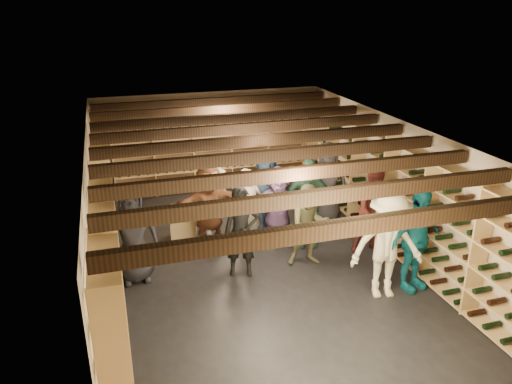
{
  "coord_description": "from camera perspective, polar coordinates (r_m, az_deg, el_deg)",
  "views": [
    {
      "loc": [
        -2.39,
        -7.69,
        4.47
      ],
      "look_at": [
        0.01,
        0.2,
        1.26
      ],
      "focal_mm": 35.0,
      "sensor_mm": 36.0,
      "label": 1
    }
  ],
  "objects": [
    {
      "name": "crate_stack_left",
      "position": [
        9.97,
        -8.28,
        -3.45
      ],
      "size": [
        0.56,
        0.42,
        0.68
      ],
      "rotation": [
        0.0,
        0.0,
        -0.2
      ],
      "color": "tan",
      "rests_on": "ground"
    },
    {
      "name": "person_6",
      "position": [
        9.83,
        1.16,
        -0.08
      ],
      "size": [
        0.88,
        0.59,
        1.78
      ],
      "primitive_type": "imported",
      "rotation": [
        0.0,
        0.0,
        -0.02
      ],
      "color": "#1B2A40",
      "rests_on": "ground"
    },
    {
      "name": "walls",
      "position": [
        8.69,
        0.29,
        -0.84
      ],
      "size": [
        5.52,
        8.02,
        2.4
      ],
      "color": "beige",
      "rests_on": "ground"
    },
    {
      "name": "person_0",
      "position": [
        8.47,
        -13.93,
        -4.67
      ],
      "size": [
        0.87,
        0.6,
        1.71
      ],
      "primitive_type": "imported",
      "rotation": [
        0.0,
        0.0,
        0.06
      ],
      "color": "black",
      "rests_on": "ground"
    },
    {
      "name": "person_3",
      "position": [
        8.05,
        14.79,
        -5.89
      ],
      "size": [
        1.26,
        0.87,
        1.79
      ],
      "primitive_type": "imported",
      "rotation": [
        0.0,
        0.0,
        -0.19
      ],
      "color": "beige",
      "rests_on": "ground"
    },
    {
      "name": "person_4",
      "position": [
        8.38,
        17.76,
        -5.18
      ],
      "size": [
        1.11,
        0.67,
        1.76
      ],
      "primitive_type": "imported",
      "rotation": [
        0.0,
        0.0,
        0.25
      ],
      "color": "#0E5F70",
      "rests_on": "ground"
    },
    {
      "name": "person_11",
      "position": [
        9.4,
        2.51,
        -1.74
      ],
      "size": [
        1.54,
        0.73,
        1.6
      ],
      "primitive_type": "imported",
      "rotation": [
        0.0,
        0.0,
        -0.18
      ],
      "color": "slate",
      "rests_on": "ground"
    },
    {
      "name": "person_7",
      "position": [
        9.28,
        -0.77,
        -2.06
      ],
      "size": [
        0.68,
        0.58,
        1.59
      ],
      "primitive_type": "imported",
      "rotation": [
        0.0,
        0.0,
        0.41
      ],
      "color": "gray",
      "rests_on": "ground"
    },
    {
      "name": "crate_stack_right",
      "position": [
        11.3,
        -1.14,
        -1.1
      ],
      "size": [
        0.56,
        0.42,
        0.34
      ],
      "rotation": [
        0.0,
        0.0,
        -0.2
      ],
      "color": "tan",
      "rests_on": "ground"
    },
    {
      "name": "person_12",
      "position": [
        10.5,
        8.13,
        1.03
      ],
      "size": [
        1.0,
        0.83,
        1.75
      ],
      "primitive_type": "imported",
      "rotation": [
        0.0,
        0.0,
        -0.37
      ],
      "color": "#343339",
      "rests_on": "ground"
    },
    {
      "name": "ceiling_joists",
      "position": [
        8.35,
        0.31,
        5.92
      ],
      "size": [
        5.4,
        7.12,
        0.18
      ],
      "color": "black",
      "rests_on": "ground"
    },
    {
      "name": "person_9",
      "position": [
        9.89,
        -5.03,
        -0.85
      ],
      "size": [
        1.07,
        0.74,
        1.52
      ],
      "primitive_type": "imported",
      "rotation": [
        0.0,
        0.0,
        -0.19
      ],
      "color": "#BBB9AB",
      "rests_on": "ground"
    },
    {
      "name": "person_5",
      "position": [
        9.36,
        -5.33,
        -1.64
      ],
      "size": [
        1.61,
        0.67,
        1.69
      ],
      "primitive_type": "imported",
      "rotation": [
        0.0,
        0.0,
        0.11
      ],
      "color": "brown",
      "rests_on": "ground"
    },
    {
      "name": "person_2",
      "position": [
        8.81,
        6.11,
        -3.82
      ],
      "size": [
        0.82,
        0.69,
        1.5
      ],
      "primitive_type": "imported",
      "rotation": [
        0.0,
        0.0,
        -0.17
      ],
      "color": "brown",
      "rests_on": "ground"
    },
    {
      "name": "ground",
      "position": [
        9.21,
        0.28,
        -7.77
      ],
      "size": [
        8.0,
        8.0,
        0.0
      ],
      "primitive_type": "plane",
      "color": "black",
      "rests_on": "ground"
    },
    {
      "name": "crate_loose",
      "position": [
        11.27,
        -3.1,
        -1.67
      ],
      "size": [
        0.57,
        0.45,
        0.17
      ],
      "primitive_type": "cube",
      "rotation": [
        0.0,
        0.0,
        0.27
      ],
      "color": "tan",
      "rests_on": "ground"
    },
    {
      "name": "wine_rack_right",
      "position": [
        9.76,
        14.86,
        0.17
      ],
      "size": [
        0.32,
        7.5,
        2.15
      ],
      "color": "tan",
      "rests_on": "ground"
    },
    {
      "name": "person_1",
      "position": [
        8.42,
        -1.7,
        -4.57
      ],
      "size": [
        0.66,
        0.51,
        1.61
      ],
      "primitive_type": "imported",
      "rotation": [
        0.0,
        0.0,
        -0.24
      ],
      "color": "black",
      "rests_on": "ground"
    },
    {
      "name": "wine_rack_back",
      "position": [
        12.24,
        -5.05,
        5.09
      ],
      "size": [
        4.7,
        0.3,
        2.15
      ],
      "color": "tan",
      "rests_on": "ground"
    },
    {
      "name": "ceiling",
      "position": [
        8.31,
        0.31,
        6.85
      ],
      "size": [
        5.5,
        8.0,
        0.01
      ],
      "primitive_type": "cube",
      "color": "beige",
      "rests_on": "walls"
    },
    {
      "name": "person_8",
      "position": [
        9.4,
        13.45,
        -2.17
      ],
      "size": [
        0.89,
        0.75,
        1.65
      ],
      "primitive_type": "imported",
      "rotation": [
        0.0,
        0.0,
        -0.16
      ],
      "color": "#491916",
      "rests_on": "ground"
    },
    {
      "name": "wine_rack_left",
      "position": [
        8.4,
        -16.72,
        -3.52
      ],
      "size": [
        0.32,
        7.5,
        2.15
      ],
      "color": "tan",
      "rests_on": "ground"
    },
    {
      "name": "person_10",
      "position": [
        9.44,
        5.84,
        -1.23
      ],
      "size": [
        1.1,
        0.66,
        1.75
      ],
      "primitive_type": "imported",
      "rotation": [
        0.0,
        0.0,
        -0.24
      ],
      "color": "#2A503F",
      "rests_on": "ground"
    }
  ]
}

